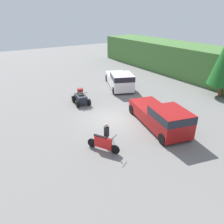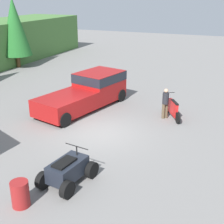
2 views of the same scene
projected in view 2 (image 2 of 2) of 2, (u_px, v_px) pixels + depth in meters
ground_plane at (98, 133)px, 15.24m from camera, size 80.00×80.00×0.00m
tree_mid_left at (15, 27)px, 27.38m from camera, size 2.69×2.69×6.11m
pickup_truck_red at (89, 90)px, 18.48m from camera, size 6.34×3.59×1.90m
dirt_bike at (173, 109)px, 16.94m from camera, size 1.98×1.27×1.20m
quad_atv at (68, 171)px, 11.08m from camera, size 2.22×1.58×1.23m
rider_person at (165, 102)px, 16.73m from camera, size 0.49×0.49×1.67m
steel_barrel at (20, 194)px, 9.89m from camera, size 0.58×0.58×0.88m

